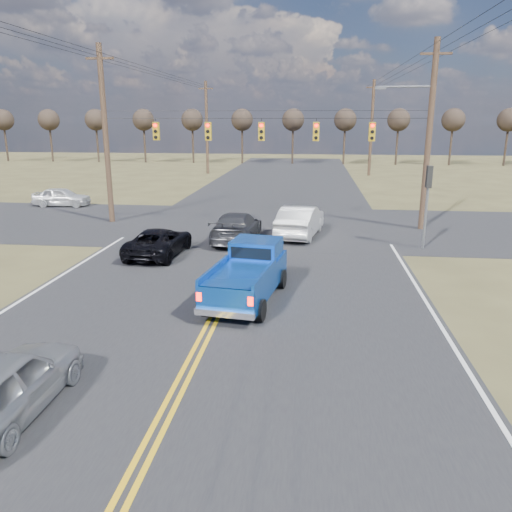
# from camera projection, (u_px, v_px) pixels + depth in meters

# --- Properties ---
(ground) EXTENTS (160.00, 160.00, 0.00)m
(ground) POSITION_uv_depth(u_px,v_px,m) (183.00, 381.00, 11.70)
(ground) COLOR brown
(ground) RESTS_ON ground
(road_main) EXTENTS (14.00, 120.00, 0.02)m
(road_main) POSITION_uv_depth(u_px,v_px,m) (242.00, 263.00, 21.28)
(road_main) COLOR #28282B
(road_main) RESTS_ON ground
(road_cross) EXTENTS (120.00, 12.00, 0.02)m
(road_cross) POSITION_uv_depth(u_px,v_px,m) (261.00, 225.00, 28.95)
(road_cross) COLOR #28282B
(road_cross) RESTS_ON ground
(signal_gantry) EXTENTS (19.60, 4.83, 10.00)m
(signal_gantry) POSITION_uv_depth(u_px,v_px,m) (270.00, 136.00, 27.35)
(signal_gantry) COLOR #473323
(signal_gantry) RESTS_ON ground
(utility_poles) EXTENTS (19.60, 58.32, 10.00)m
(utility_poles) POSITION_uv_depth(u_px,v_px,m) (260.00, 133.00, 26.61)
(utility_poles) COLOR #473323
(utility_poles) RESTS_ON ground
(treeline) EXTENTS (87.00, 117.80, 7.40)m
(treeline) POSITION_uv_depth(u_px,v_px,m) (274.00, 123.00, 36.03)
(treeline) COLOR #33261C
(treeline) RESTS_ON ground
(pickup_truck) EXTENTS (2.50, 5.12, 1.85)m
(pickup_truck) POSITION_uv_depth(u_px,v_px,m) (248.00, 274.00, 16.80)
(pickup_truck) COLOR black
(pickup_truck) RESTS_ON ground
(silver_suv) EXTENTS (1.72, 4.23, 1.44)m
(silver_suv) POSITION_uv_depth(u_px,v_px,m) (4.00, 384.00, 10.16)
(silver_suv) COLOR gray
(silver_suv) RESTS_ON ground
(black_suv) EXTENTS (2.30, 4.58, 1.24)m
(black_suv) POSITION_uv_depth(u_px,v_px,m) (159.00, 242.00, 22.43)
(black_suv) COLOR black
(black_suv) RESTS_ON ground
(white_car_queue) EXTENTS (2.55, 5.17, 1.63)m
(white_car_queue) POSITION_uv_depth(u_px,v_px,m) (300.00, 221.00, 26.09)
(white_car_queue) COLOR silver
(white_car_queue) RESTS_ON ground
(dgrey_car_queue) EXTENTS (2.21, 5.08, 1.46)m
(dgrey_car_queue) POSITION_uv_depth(u_px,v_px,m) (237.00, 227.00, 25.08)
(dgrey_car_queue) COLOR #38393E
(dgrey_car_queue) RESTS_ON ground
(cross_car_west) EXTENTS (1.84, 4.02, 1.34)m
(cross_car_west) POSITION_uv_depth(u_px,v_px,m) (62.00, 197.00, 35.16)
(cross_car_west) COLOR silver
(cross_car_west) RESTS_ON ground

